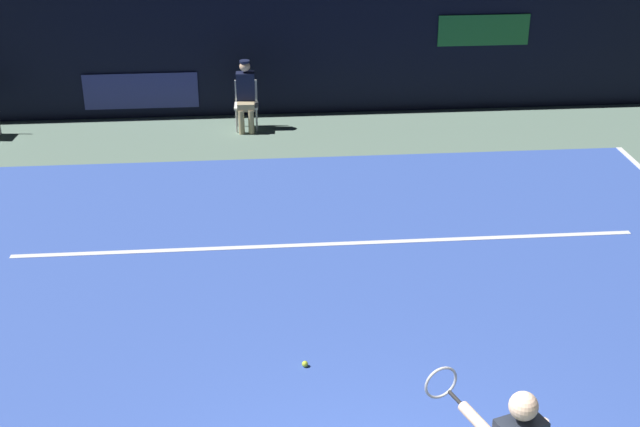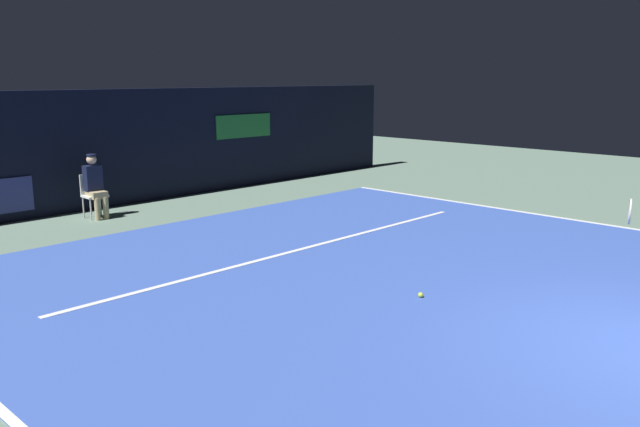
{
  "view_description": "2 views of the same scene",
  "coord_description": "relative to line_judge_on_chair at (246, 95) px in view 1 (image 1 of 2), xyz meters",
  "views": [
    {
      "loc": [
        -1.03,
        -4.9,
        5.63
      ],
      "look_at": [
        -0.18,
        5.15,
        0.84
      ],
      "focal_mm": 48.88,
      "sensor_mm": 36.0,
      "label": 1
    },
    {
      "loc": [
        -7.35,
        -1.74,
        2.89
      ],
      "look_at": [
        -0.13,
        5.23,
        0.76
      ],
      "focal_mm": 36.54,
      "sensor_mm": 36.0,
      "label": 2
    }
  ],
  "objects": [
    {
      "name": "line_service",
      "position": [
        1.09,
        -4.88,
        -0.67
      ],
      "size": [
        8.72,
        0.1,
        0.01
      ],
      "primitive_type": "cube",
      "color": "white",
      "rests_on": "court_surface"
    },
    {
      "name": "court_surface",
      "position": [
        1.09,
        -6.66,
        -0.68
      ],
      "size": [
        11.18,
        10.19,
        0.01
      ],
      "primitive_type": "cube",
      "color": "#3856B2",
      "rests_on": "ground"
    },
    {
      "name": "tennis_ball",
      "position": [
        0.56,
        -7.76,
        -0.64
      ],
      "size": [
        0.07,
        0.07,
        0.07
      ],
      "primitive_type": "sphere",
      "color": "#CCE033",
      "rests_on": "court_surface"
    },
    {
      "name": "back_wall",
      "position": [
        1.09,
        0.99,
        0.61
      ],
      "size": [
        17.82,
        0.33,
        2.6
      ],
      "color": "black",
      "rests_on": "ground"
    },
    {
      "name": "line_judge_on_chair",
      "position": [
        0.0,
        0.0,
        0.0
      ],
      "size": [
        0.45,
        0.54,
        1.32
      ],
      "color": "white",
      "rests_on": "ground"
    },
    {
      "name": "ground_plane",
      "position": [
        1.09,
        -6.66,
        -0.69
      ],
      "size": [
        34.81,
        34.81,
        0.0
      ],
      "primitive_type": "plane",
      "color": "slate"
    }
  ]
}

